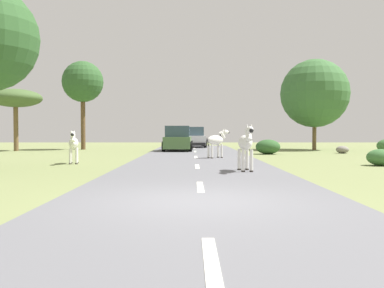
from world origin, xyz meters
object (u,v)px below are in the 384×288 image
at_px(zebra_1, 74,144).
at_px(tree_2, 16,99).
at_px(bush_3, 381,157).
at_px(zebra_0, 246,143).
at_px(rock_0, 343,150).
at_px(bush_4, 268,147).
at_px(zebra_2, 217,140).
at_px(car_1, 194,138).
at_px(car_0, 178,139).
at_px(tree_3, 83,82).
at_px(tree_0, 315,93).

distance_m(zebra_1, tree_2, 14.42).
bearing_deg(tree_2, bush_3, -32.43).
distance_m(zebra_0, rock_0, 14.91).
height_order(bush_3, rock_0, bush_3).
xyz_separation_m(zebra_0, bush_3, (5.94, 2.95, -0.66)).
relative_size(bush_3, bush_4, 0.76).
distance_m(zebra_2, car_1, 14.96).
bearing_deg(car_0, bush_4, -31.26).
distance_m(zebra_2, tree_2, 16.64).
xyz_separation_m(zebra_2, bush_3, (6.53, -4.26, -0.60)).
height_order(zebra_1, bush_4, zebra_1).
relative_size(zebra_1, tree_3, 0.23).
height_order(zebra_1, bush_3, zebra_1).
bearing_deg(tree_2, car_0, -3.17).
bearing_deg(car_0, zebra_2, -73.36).
height_order(car_1, rock_0, car_1).
height_order(zebra_2, rock_0, zebra_2).
bearing_deg(bush_3, zebra_1, 175.63).
xyz_separation_m(zebra_0, tree_3, (-10.28, 18.35, 4.19)).
distance_m(tree_0, tree_3, 17.78).
relative_size(zebra_2, tree_2, 0.34).
distance_m(car_0, bush_3, 15.14).
xyz_separation_m(tree_2, bush_3, (20.43, -12.98, -3.41)).
bearing_deg(tree_2, tree_3, 29.91).
bearing_deg(bush_3, zebra_2, 146.90).
bearing_deg(bush_3, car_0, 125.43).
xyz_separation_m(zebra_1, tree_0, (14.47, 13.79, 3.41)).
relative_size(car_1, rock_0, 5.56).
bearing_deg(tree_3, zebra_0, -60.74).
xyz_separation_m(zebra_0, car_1, (-1.70, 22.13, -0.16)).
distance_m(tree_3, bush_3, 22.88).
bearing_deg(bush_3, tree_3, 136.50).
xyz_separation_m(car_1, tree_3, (-8.58, -3.78, 4.35)).
bearing_deg(zebra_2, car_1, 144.02).
height_order(bush_4, rock_0, bush_4).
distance_m(zebra_1, tree_0, 20.27).
relative_size(zebra_2, rock_0, 1.89).
relative_size(zebra_1, zebra_2, 1.03).
relative_size(zebra_0, bush_3, 1.48).
bearing_deg(bush_3, tree_2, 147.57).
distance_m(bush_3, rock_0, 9.90).
bearing_deg(zebra_1, bush_4, -154.47).
bearing_deg(car_0, zebra_0, -78.40).
xyz_separation_m(tree_0, bush_4, (-4.61, -6.05, -3.83)).
bearing_deg(tree_0, zebra_1, -136.38).
relative_size(car_0, car_1, 0.99).
xyz_separation_m(zebra_0, car_0, (-2.83, 15.28, -0.16)).
relative_size(tree_0, tree_2, 1.55).
xyz_separation_m(car_1, rock_0, (9.52, -9.45, -0.61)).
relative_size(zebra_0, tree_2, 0.38).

